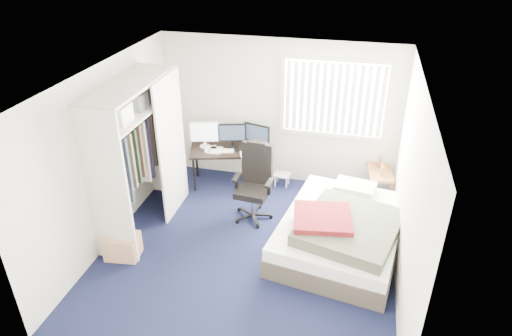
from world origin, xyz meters
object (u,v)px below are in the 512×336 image
Objects in this scene: desk at (230,146)px; nightstand at (379,173)px; bed at (342,231)px; office_chair at (254,189)px.

desk is 1.84× the size of nightstand.
desk is 2.54m from nightstand.
bed is (2.03, -1.42, -0.41)m from desk.
nightstand is 0.34× the size of bed.
nightstand is at bearing 71.97° from bed.
bed is at bearing -35.07° from desk.
nightstand is (2.52, 0.09, -0.25)m from desk.
desk is at bearing -177.90° from nightstand.
desk is at bearing 125.67° from office_chair.
office_chair is (0.65, -0.91, -0.24)m from desk.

